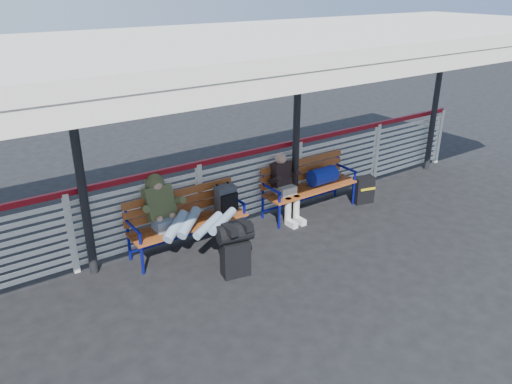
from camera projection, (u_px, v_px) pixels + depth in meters
ground at (271, 288)px, 6.65m from camera, size 60.00×60.00×0.00m
fence at (200, 196)px, 7.82m from camera, size 12.08×0.08×1.24m
canopy at (232, 46)px, 6.11m from camera, size 12.60×3.60×3.16m
luggage_stack at (235, 247)px, 6.80m from camera, size 0.52×0.36×0.79m
bench_left at (197, 211)px, 7.50m from camera, size 1.80×0.56×0.92m
bench_right at (314, 179)px, 8.73m from camera, size 1.80×0.56×0.92m
traveler_man at (188, 218)px, 7.03m from camera, size 0.94×1.62×0.77m
companion_person at (285, 187)px, 8.36m from camera, size 0.32×0.66×1.15m
suitcase_side at (364, 190)px, 9.12m from camera, size 0.40×0.29×0.50m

